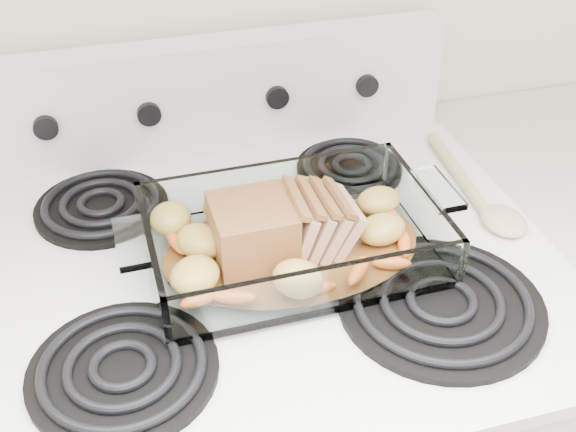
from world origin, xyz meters
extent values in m
cube|color=white|center=(0.00, 1.66, 0.93)|extent=(0.78, 0.67, 0.02)
cube|color=white|center=(0.00, 1.95, 1.03)|extent=(0.76, 0.06, 0.18)
cylinder|color=black|center=(-0.19, 1.50, 0.94)|extent=(0.21, 0.21, 0.01)
cylinder|color=black|center=(0.19, 1.50, 0.94)|extent=(0.25, 0.25, 0.01)
cylinder|color=black|center=(-0.19, 1.81, 0.94)|extent=(0.19, 0.19, 0.01)
cylinder|color=black|center=(0.19, 1.81, 0.94)|extent=(0.17, 0.17, 0.01)
cylinder|color=black|center=(-0.25, 1.92, 1.03)|extent=(0.04, 0.02, 0.04)
cylinder|color=black|center=(-0.10, 1.92, 1.03)|extent=(0.04, 0.02, 0.04)
cylinder|color=black|center=(0.10, 1.92, 1.03)|extent=(0.04, 0.02, 0.04)
cylinder|color=black|center=(0.25, 1.92, 1.03)|extent=(0.04, 0.02, 0.04)
cube|color=white|center=(0.04, 1.63, 0.95)|extent=(0.37, 0.24, 0.01)
cube|color=white|center=(0.04, 1.52, 0.98)|extent=(0.37, 0.01, 0.06)
cube|color=white|center=(0.04, 1.75, 0.98)|extent=(0.37, 0.01, 0.06)
cube|color=white|center=(-0.14, 1.63, 0.98)|extent=(0.01, 0.24, 0.06)
cube|color=white|center=(0.22, 1.63, 0.98)|extent=(0.01, 0.24, 0.06)
cylinder|color=brown|center=(0.04, 1.63, 0.95)|extent=(0.21, 0.21, 0.00)
cube|color=brown|center=(-0.01, 1.63, 0.99)|extent=(0.10, 0.10, 0.08)
cube|color=tan|center=(0.05, 1.63, 0.99)|extent=(0.04, 0.09, 0.08)
cube|color=tan|center=(0.07, 1.63, 0.99)|extent=(0.04, 0.09, 0.07)
cube|color=tan|center=(0.08, 1.63, 0.99)|extent=(0.04, 0.09, 0.07)
cube|color=tan|center=(0.10, 1.63, 0.99)|extent=(0.05, 0.09, 0.06)
ellipsoid|color=orange|center=(-0.09, 1.56, 0.96)|extent=(0.05, 0.02, 0.02)
ellipsoid|color=orange|center=(0.15, 1.56, 0.96)|extent=(0.05, 0.02, 0.02)
ellipsoid|color=orange|center=(0.19, 1.65, 0.96)|extent=(0.05, 0.02, 0.02)
ellipsoid|color=orange|center=(-0.10, 1.67, 0.96)|extent=(0.05, 0.02, 0.02)
ellipsoid|color=gold|center=(-0.10, 1.70, 0.97)|extent=(0.06, 0.05, 0.04)
ellipsoid|color=gold|center=(0.06, 1.71, 0.97)|extent=(0.06, 0.05, 0.04)
ellipsoid|color=gold|center=(0.16, 1.61, 0.97)|extent=(0.06, 0.05, 0.04)
cylinder|color=tan|center=(0.34, 1.75, 0.95)|extent=(0.03, 0.22, 0.02)
ellipsoid|color=tan|center=(0.35, 1.62, 0.95)|extent=(0.06, 0.08, 0.02)
camera|label=1|loc=(-0.16, 0.93, 1.54)|focal=45.00mm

